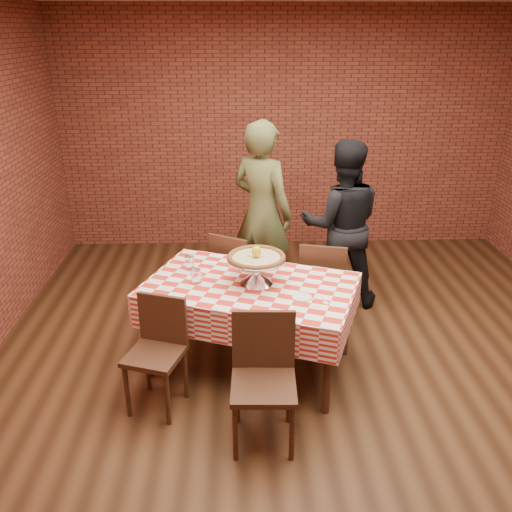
% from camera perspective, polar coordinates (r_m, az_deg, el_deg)
% --- Properties ---
extents(ground, '(6.00, 6.00, 0.00)m').
position_cam_1_polar(ground, '(4.49, 6.05, -12.78)').
color(ground, black).
rests_on(ground, ground).
extents(back_wall, '(5.50, 0.00, 5.50)m').
position_cam_1_polar(back_wall, '(6.72, 3.14, 13.09)').
color(back_wall, maroon).
rests_on(back_wall, ground).
extents(table, '(1.85, 1.47, 0.75)m').
position_cam_1_polar(table, '(4.42, -0.63, -7.45)').
color(table, '#452819').
rests_on(table, ground).
extents(tablecloth, '(1.90, 1.52, 0.28)m').
position_cam_1_polar(tablecloth, '(4.30, -0.65, -4.65)').
color(tablecloth, red).
rests_on(tablecloth, table).
extents(pizza_stand, '(0.51, 0.51, 0.21)m').
position_cam_1_polar(pizza_stand, '(4.20, 0.05, -1.61)').
color(pizza_stand, silver).
rests_on(pizza_stand, tablecloth).
extents(pizza, '(0.49, 0.49, 0.03)m').
position_cam_1_polar(pizza, '(4.16, 0.05, -0.21)').
color(pizza, beige).
rests_on(pizza, pizza_stand).
extents(lemon, '(0.08, 0.08, 0.10)m').
position_cam_1_polar(lemon, '(4.14, 0.05, 0.49)').
color(lemon, yellow).
rests_on(lemon, pizza).
extents(water_glass_left, '(0.10, 0.10, 0.12)m').
position_cam_1_polar(water_glass_left, '(4.23, -6.41, -2.24)').
color(water_glass_left, white).
rests_on(water_glass_left, tablecloth).
extents(water_glass_right, '(0.10, 0.10, 0.12)m').
position_cam_1_polar(water_glass_right, '(4.49, -7.12, -0.75)').
color(water_glass_right, white).
rests_on(water_glass_right, tablecloth).
extents(side_plate, '(0.19, 0.19, 0.01)m').
position_cam_1_polar(side_plate, '(4.03, 4.93, -4.42)').
color(side_plate, white).
rests_on(side_plate, tablecloth).
extents(sweetener_packet_a, '(0.06, 0.05, 0.00)m').
position_cam_1_polar(sweetener_packet_a, '(3.93, 6.40, -5.31)').
color(sweetener_packet_a, white).
rests_on(sweetener_packet_a, tablecloth).
extents(sweetener_packet_b, '(0.06, 0.06, 0.00)m').
position_cam_1_polar(sweetener_packet_b, '(3.98, 7.50, -4.98)').
color(sweetener_packet_b, white).
rests_on(sweetener_packet_b, tablecloth).
extents(condiment_caddy, '(0.13, 0.12, 0.14)m').
position_cam_1_polar(condiment_caddy, '(4.44, 0.53, -0.68)').
color(condiment_caddy, silver).
rests_on(condiment_caddy, tablecloth).
extents(chair_near_left, '(0.48, 0.48, 0.86)m').
position_cam_1_polar(chair_near_left, '(4.00, -10.77, -10.67)').
color(chair_near_left, '#452819').
rests_on(chair_near_left, ground).
extents(chair_near_right, '(0.44, 0.44, 0.91)m').
position_cam_1_polar(chair_near_right, '(3.62, 0.81, -13.69)').
color(chair_near_right, '#452819').
rests_on(chair_near_right, ground).
extents(chair_far_left, '(0.55, 0.55, 0.88)m').
position_cam_1_polar(chair_far_left, '(5.16, -1.94, -1.88)').
color(chair_far_left, '#452819').
rests_on(chair_far_left, ground).
extents(chair_far_right, '(0.50, 0.50, 0.90)m').
position_cam_1_polar(chair_far_right, '(4.98, 7.14, -2.93)').
color(chair_far_right, '#452819').
rests_on(chair_far_right, ground).
extents(diner_olive, '(0.80, 0.76, 1.85)m').
position_cam_1_polar(diner_olive, '(5.37, 0.66, 4.70)').
color(diner_olive, '#4F532C').
rests_on(diner_olive, ground).
extents(diner_black, '(0.85, 0.68, 1.68)m').
position_cam_1_polar(diner_black, '(5.34, 9.11, 3.34)').
color(diner_black, black).
rests_on(diner_black, ground).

